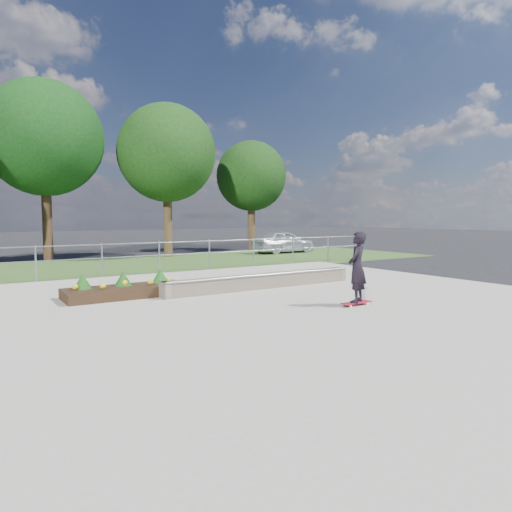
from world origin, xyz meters
The scene contains 11 objects.
ground centered at (0.00, 0.00, 0.00)m, with size 120.00×120.00×0.00m, color black.
grass_verge centered at (0.00, 11.00, 0.01)m, with size 30.00×8.00×0.02m, color #315221.
concrete_slab centered at (0.00, 0.00, 0.03)m, with size 15.00×15.00×0.06m, color #A39E90.
fence centered at (0.00, 7.50, 0.77)m, with size 20.06×0.06×1.20m.
tree_mid_left centered at (-2.50, 15.00, 5.61)m, with size 5.25×5.25×8.25m.
tree_mid_right centered at (3.00, 14.00, 5.23)m, with size 4.90×4.90×7.70m.
tree_far_right centered at (9.00, 15.50, 4.48)m, with size 4.20×4.20×6.60m.
grind_ledge centered at (1.16, 2.62, 0.26)m, with size 6.00×0.44×0.43m.
planter_bed centered at (-2.46, 3.46, 0.24)m, with size 3.00×1.20×0.61m.
skateboarder centered at (1.54, -0.62, 0.93)m, with size 0.80×0.62×1.68m.
parked_car centered at (9.40, 12.80, 0.64)m, with size 1.52×3.78×1.29m, color silver.
Camera 1 is at (-5.95, -7.92, 2.08)m, focal length 32.00 mm.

